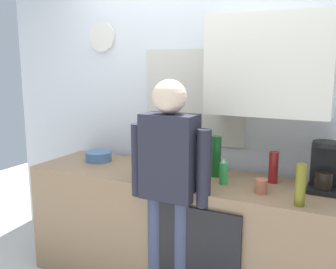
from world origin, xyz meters
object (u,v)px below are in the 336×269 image
Objects in this scene: coffee_maker at (325,169)px; bottle_olive_oil at (300,185)px; mixing_bowl at (99,156)px; person_at_sink at (169,179)px; bottle_green_wine at (216,156)px; dish_soap at (224,173)px; cup_terracotta_mug at (261,186)px; bottle_red_vinegar at (273,167)px; bottle_clear_soda at (149,158)px.

coffee_maker is 0.36m from bottle_olive_oil.
person_at_sink is at bearing -23.43° from mixing_bowl.
bottle_green_wine reaches higher than dish_soap.
coffee_maker is 0.21× the size of person_at_sink.
cup_terracotta_mug is (0.38, -0.21, -0.10)m from bottle_green_wine.
bottle_green_wine is 0.19m from dish_soap.
person_at_sink is (-0.58, -0.44, -0.04)m from bottle_red_vinegar.
bottle_green_wine is 1.04m from mixing_bowl.
person_at_sink reaches higher than bottle_red_vinegar.
coffee_maker is 3.59× the size of cup_terracotta_mug.
bottle_red_vinegar reaches higher than cup_terracotta_mug.
bottle_clear_soda is 1.56× the size of dish_soap.
person_at_sink is (-0.91, -0.42, -0.08)m from coffee_maker.
person_at_sink reaches higher than bottle_green_wine.
bottle_olive_oil is (0.23, -0.37, 0.02)m from bottle_red_vinegar.
bottle_red_vinegar is 2.39× the size of cup_terracotta_mug.
dish_soap is at bearing 35.85° from person_at_sink.
mixing_bowl is (-1.67, 0.30, -0.09)m from bottle_olive_oil.
bottle_clear_soda is (-0.83, -0.27, 0.03)m from bottle_red_vinegar.
bottle_olive_oil reaches higher than cup_terracotta_mug.
mixing_bowl is at bearing 161.65° from bottle_clear_soda.
bottle_green_wine is at bearing 59.84° from person_at_sink.
person_at_sink is at bearing -34.37° from bottle_clear_soda.
coffee_maker is 1.01m from person_at_sink.
mixing_bowl is (-1.04, -0.03, -0.11)m from bottle_green_wine.
bottle_green_wine reaches higher than bottle_olive_oil.
cup_terracotta_mug is 0.06× the size of person_at_sink.
coffee_maker is at bearing 14.34° from dish_soap.
bottle_green_wine is 0.19× the size of person_at_sink.
bottle_red_vinegar is at bearing 84.82° from cup_terracotta_mug.
mixing_bowl is (-0.61, 0.20, -0.10)m from bottle_clear_soda.
dish_soap is (-0.52, 0.19, -0.05)m from bottle_olive_oil.
dish_soap is at bearing -148.48° from bottle_red_vinegar.
bottle_green_wine is (-0.40, -0.04, 0.04)m from bottle_red_vinegar.
coffee_maker is at bearing -3.82° from bottle_red_vinegar.
mixing_bowl is at bearing -178.51° from bottle_green_wine.
bottle_green_wine is at bearing -174.45° from bottle_red_vinegar.
bottle_clear_soda is 0.81m from cup_terracotta_mug.
person_at_sink is (-0.56, -0.18, 0.02)m from cup_terracotta_mug.
dish_soap reaches higher than cup_terracotta_mug.
bottle_red_vinegar is at bearing 31.52° from dish_soap.
coffee_maker is 1.10× the size of bottle_green_wine.
dish_soap is at bearing 160.43° from bottle_olive_oil.
bottle_red_vinegar reaches higher than mixing_bowl.
mixing_bowl is at bearing -177.37° from bottle_red_vinegar.
dish_soap is (0.11, -0.14, -0.07)m from bottle_green_wine.
person_at_sink reaches higher than cup_terracotta_mug.
bottle_clear_soda is 0.54m from dish_soap.
coffee_maker is 0.73m from bottle_green_wine.
person_at_sink is (-0.29, -0.26, -0.01)m from dish_soap.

